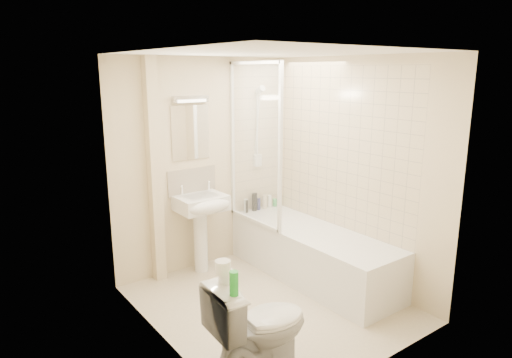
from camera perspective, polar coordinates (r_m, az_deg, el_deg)
floor at (r=4.68m, az=1.73°, el=-15.32°), size 2.50×2.50×0.00m
wall_back at (r=5.24m, az=-6.66°, el=1.79°), size 2.20×0.02×2.40m
wall_left at (r=3.68m, az=-11.75°, el=-3.45°), size 0.02×2.50×2.40m
wall_right at (r=4.97m, az=11.83°, el=0.96°), size 0.02×2.50×2.40m
ceiling at (r=4.10m, az=1.97°, el=15.52°), size 2.20×2.50×0.02m
tile_back at (r=5.60m, az=0.01°, el=4.96°), size 0.70×0.01×1.75m
tile_right at (r=5.06m, az=10.17°, el=3.83°), size 0.01×2.10×1.75m
pipe_boxing at (r=4.92m, az=-12.57°, el=0.78°), size 0.12×0.12×2.40m
splashback at (r=5.20m, az=-8.00°, el=-0.26°), size 0.60×0.02×0.30m
mirror at (r=5.10m, az=-8.19°, el=5.75°), size 0.46×0.01×0.60m
strip_light at (r=5.04m, az=-8.21°, el=9.89°), size 0.42×0.07×0.07m
bathtub at (r=5.14m, az=7.02°, el=-9.12°), size 0.70×2.10×0.55m
shower_screen at (r=5.04m, az=-0.21°, el=4.30°), size 0.04×0.92×1.80m
shower_fixture at (r=5.55m, az=0.27°, el=6.14°), size 0.10×0.16×0.99m
pedestal_sink at (r=5.09m, az=-6.66°, el=-4.13°), size 0.53×0.49×1.03m
bottle_black_a at (r=5.59m, az=-1.27°, el=-3.40°), size 0.05×0.05×0.16m
bottle_white_a at (r=5.59m, az=-1.28°, el=-3.38°), size 0.05×0.05×0.17m
bottle_black_b at (r=5.66m, az=-0.19°, el=-2.89°), size 0.07×0.07×0.22m
bottle_blue at (r=5.70m, az=0.34°, el=-3.14°), size 0.05×0.05×0.15m
bottle_cream at (r=5.75m, az=1.06°, el=-2.85°), size 0.07×0.07×0.18m
bottle_white_b at (r=5.80m, az=1.72°, el=-2.79°), size 0.05×0.05×0.16m
bottle_green at (r=5.86m, az=2.37°, el=-2.95°), size 0.06×0.06×0.09m
toilet at (r=3.57m, az=0.36°, el=-17.96°), size 0.55×0.83×0.78m
toilet_roll_lower at (r=3.31m, az=-3.83°, el=-12.00°), size 0.11×0.11×0.09m
toilet_roll_upper at (r=3.23m, az=-4.16°, el=-10.91°), size 0.11×0.11×0.09m
green_bottle at (r=3.11m, az=-2.77°, el=-12.90°), size 0.06×0.06×0.17m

